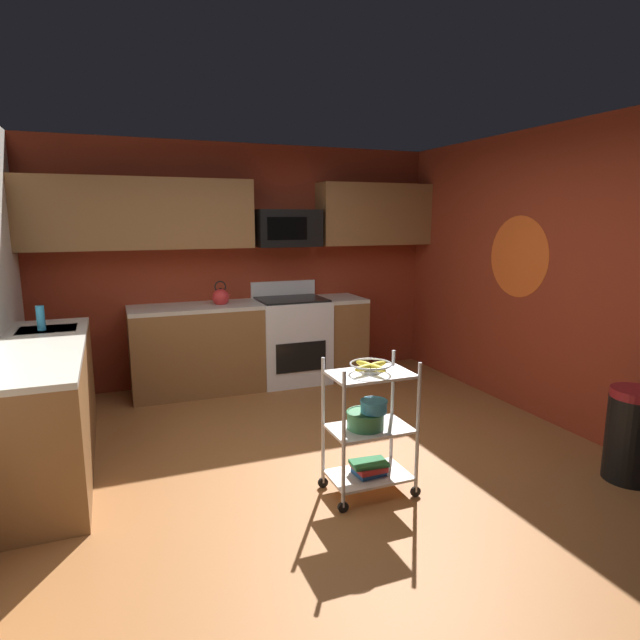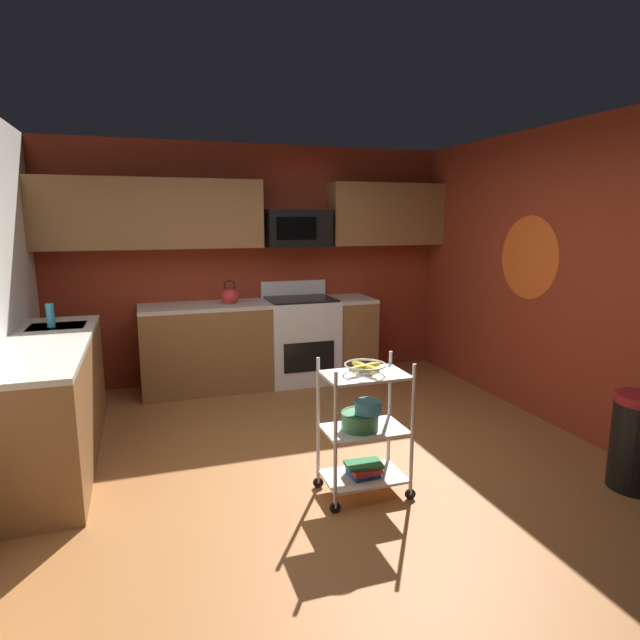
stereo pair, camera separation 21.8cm
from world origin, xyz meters
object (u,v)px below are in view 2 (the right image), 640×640
microwave (297,228)px  mixing_bowl_large (360,420)px  book_stack (364,469)px  dish_soap_bottle (50,315)px  mixing_bowl_small (368,407)px  trash_can (638,442)px  kettle (230,296)px  fruit_bowl (365,367)px  oven_range (301,339)px  rolling_cart (364,429)px

microwave → mixing_bowl_large: microwave is taller
book_stack → dish_soap_bottle: bearing=139.1°
mixing_bowl_small → dish_soap_bottle: bearing=138.7°
mixing_bowl_small → trash_can: (1.77, -0.47, -0.29)m
mixing_bowl_small → kettle: (-0.46, 2.61, 0.38)m
microwave → fruit_bowl: (-0.32, -2.68, -0.82)m
fruit_bowl → kettle: (-0.45, 2.57, 0.12)m
microwave → mixing_bowl_small: size_ratio=3.85×
oven_range → kettle: (-0.77, -0.00, 0.52)m
kettle → trash_can: 3.86m
mixing_bowl_small → microwave: bearing=83.4°
microwave → fruit_bowl: size_ratio=2.57×
trash_can → mixing_bowl_large: bearing=164.2°
microwave → book_stack: microwave is taller
rolling_cart → fruit_bowl: rolling_cart is taller
rolling_cart → kettle: 2.67m
microwave → book_stack: bearing=-96.9°
fruit_bowl → mixing_bowl_large: bearing=180.0°
mixing_bowl_small → oven_range: bearing=83.2°
rolling_cart → book_stack: bearing=0.0°
fruit_bowl → oven_range: bearing=82.9°
mixing_bowl_small → book_stack: mixing_bowl_small is taller
fruit_bowl → trash_can: size_ratio=0.41×
fruit_bowl → kettle: size_ratio=1.03×
oven_range → trash_can: 3.42m
fruit_bowl → book_stack: fruit_bowl is taller
mixing_bowl_large → book_stack: bearing=0.0°
book_stack → trash_can: size_ratio=0.38×
oven_range → fruit_bowl: (-0.32, -2.58, 0.40)m
mixing_bowl_small → book_stack: 0.44m
book_stack → trash_can: (1.78, -0.51, 0.15)m
microwave → book_stack: (-0.32, -2.68, -1.52)m
oven_range → rolling_cart: (-0.32, -2.58, -0.03)m
microwave → trash_can: 3.77m
fruit_bowl → rolling_cart: bearing=0.0°
book_stack → fruit_bowl: bearing=180.0°
kettle → book_stack: bearing=-80.0°
microwave → mixing_bowl_large: 2.95m
mixing_bowl_large → mixing_bowl_small: (0.04, -0.04, 0.10)m
microwave → kettle: (-0.77, -0.11, -0.70)m
dish_soap_bottle → mixing_bowl_large: bearing=-41.3°
dish_soap_bottle → trash_can: dish_soap_bottle is taller
oven_range → mixing_bowl_large: 2.60m
oven_range → mixing_bowl_large: size_ratio=4.37×
rolling_cart → mixing_bowl_large: rolling_cart is taller
mixing_bowl_large → book_stack: (0.03, 0.00, -0.34)m
microwave → dish_soap_bottle: (-2.38, -0.90, -0.68)m
dish_soap_bottle → mixing_bowl_small: bearing=-41.3°
microwave → oven_range: bearing=-89.7°
oven_range → microwave: 1.23m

